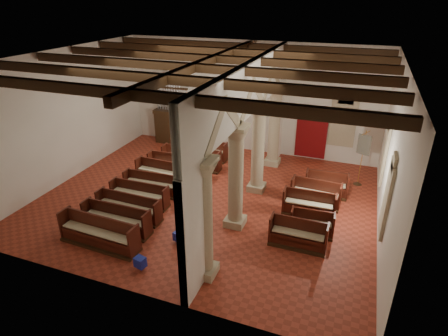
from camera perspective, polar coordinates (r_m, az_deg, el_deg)
floor at (r=16.51m, az=-2.55°, el=-4.63°), size 14.00×14.00×0.00m
ceiling at (r=14.47m, az=-3.02°, el=16.41°), size 14.00×14.00×0.00m
wall_back at (r=20.63m, az=3.87°, el=10.58°), size 14.00×0.02×6.00m
wall_front at (r=10.51m, az=-15.69°, el=-5.62°), size 14.00×0.02×6.00m
wall_left at (r=18.99m, az=-22.77°, el=7.35°), size 0.02×12.00×6.00m
wall_right at (r=14.19m, az=24.25°, el=1.33°), size 0.02×12.00×6.00m
ceiling_beams at (r=14.50m, az=-3.00°, el=15.71°), size 13.80×11.80×0.30m
arcade at (r=14.46m, az=3.81°, el=6.43°), size 0.90×11.90×6.00m
window_right_a at (r=13.17m, az=23.74°, el=-4.32°), size 0.03×1.00×2.20m
window_right_b at (r=16.80m, az=23.45°, el=2.10°), size 0.03×1.00×2.20m
window_back at (r=20.05m, az=17.67°, el=6.61°), size 1.00×0.03×2.20m
pipe_organ at (r=22.31m, az=-7.85°, el=7.18°), size 2.10×0.85×4.40m
lectern at (r=20.96m, az=-3.40°, el=3.79°), size 0.65×0.69×1.33m
dossal_curtain at (r=20.43m, az=13.10°, el=4.42°), size 1.80×0.07×2.17m
processional_banner at (r=18.38m, az=20.02°, el=-0.03°), size 0.57×0.72×2.67m
hymnal_box_a at (r=12.82m, az=-12.66°, el=-13.82°), size 0.40×0.36×0.35m
hymnal_box_b at (r=13.77m, az=-6.98°, el=-10.28°), size 0.38×0.33×0.33m
hymnal_box_c at (r=16.61m, az=-5.11°, el=-3.39°), size 0.37×0.30×0.36m
tube_heater_a at (r=15.03m, az=-20.76°, el=-9.06°), size 0.98×0.36×0.10m
tube_heater_b at (r=14.52m, az=-19.78°, el=-10.19°), size 0.86×0.37×0.09m
nave_pew_0 at (r=14.18m, az=-18.45°, el=-9.88°), size 3.10×0.88×1.12m
nave_pew_1 at (r=14.80m, az=-16.02°, el=-7.99°), size 2.73×0.72×1.05m
nave_pew_2 at (r=15.48m, az=-14.28°, el=-6.25°), size 2.78×0.74×1.00m
nave_pew_3 at (r=16.31m, az=-12.71°, el=-4.37°), size 2.59×0.68×0.98m
nave_pew_4 at (r=17.07m, az=-10.92°, el=-2.81°), size 2.63×0.74×0.96m
nave_pew_5 at (r=17.93m, az=-9.21°, el=-1.12°), size 2.76×0.79×1.04m
nave_pew_6 at (r=18.58m, az=-7.12°, el=0.00°), size 2.98×0.89×1.05m
nave_pew_7 at (r=19.22m, az=-5.00°, el=1.02°), size 3.11×0.77×1.07m
nave_pew_8 at (r=20.33m, az=-3.88°, el=2.42°), size 3.15×0.71×1.03m
aisle_pew_0 at (r=13.70m, az=11.18°, el=-10.36°), size 2.02×0.71×1.06m
aisle_pew_1 at (r=14.46m, az=13.23°, el=-8.63°), size 1.63×0.73×0.95m
aisle_pew_2 at (r=15.53m, az=12.78°, el=-5.89°), size 2.10×0.75×1.05m
aisle_pew_3 at (r=16.32m, az=13.74°, el=-4.28°), size 2.09×0.83×1.10m
aisle_pew_4 at (r=17.17m, az=15.27°, el=-2.91°), size 1.87×0.84×1.09m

